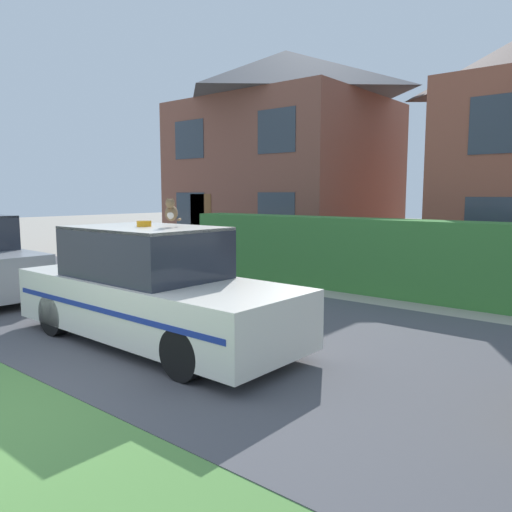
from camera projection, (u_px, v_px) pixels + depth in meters
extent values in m
cube|color=#4C4C51|center=(236.00, 330.00, 7.69)|extent=(28.00, 5.96, 0.01)
cube|color=#3D7F38|center=(343.00, 253.00, 11.04)|extent=(8.21, 0.81, 1.58)
cylinder|color=black|center=(183.00, 354.00, 5.58)|extent=(0.61, 0.21, 0.61)
cylinder|color=black|center=(264.00, 328.00, 6.66)|extent=(0.61, 0.21, 0.61)
cylinder|color=black|center=(55.00, 315.00, 7.39)|extent=(0.61, 0.21, 0.61)
cylinder|color=black|center=(135.00, 299.00, 8.48)|extent=(0.61, 0.21, 0.61)
cube|color=silver|center=(153.00, 304.00, 7.00)|extent=(4.60, 1.68, 0.75)
cube|color=#232833|center=(145.00, 252.00, 7.01)|extent=(2.16, 1.49, 0.71)
cube|color=silver|center=(144.00, 228.00, 6.97)|extent=(2.16, 1.49, 0.04)
cube|color=navy|center=(102.00, 311.00, 6.37)|extent=(4.35, 0.06, 0.07)
cube|color=navy|center=(196.00, 292.00, 7.61)|extent=(4.35, 0.06, 0.07)
cylinder|color=orange|center=(144.00, 224.00, 6.96)|extent=(0.20, 0.20, 0.08)
ellipsoid|color=brown|center=(171.00, 213.00, 6.84)|extent=(0.30, 0.30, 0.22)
ellipsoid|color=beige|center=(170.00, 215.00, 6.75)|extent=(0.12, 0.12, 0.12)
sphere|color=brown|center=(170.00, 204.00, 6.71)|extent=(0.13, 0.13, 0.13)
cone|color=brown|center=(167.00, 200.00, 6.71)|extent=(0.05, 0.05, 0.05)
cone|color=brown|center=(173.00, 200.00, 6.71)|extent=(0.05, 0.05, 0.05)
cylinder|color=brown|center=(179.00, 219.00, 6.94)|extent=(0.16, 0.18, 0.04)
cylinder|color=black|center=(31.00, 285.00, 9.79)|extent=(0.62, 0.22, 0.62)
cube|color=brown|center=(285.00, 178.00, 18.46)|extent=(6.84, 6.05, 5.35)
pyramid|color=#56565B|center=(286.00, 77.00, 18.01)|extent=(7.18, 6.35, 1.87)
cube|color=brown|center=(201.00, 225.00, 17.19)|extent=(1.00, 0.02, 2.10)
cube|color=#333D47|center=(190.00, 211.00, 17.46)|extent=(1.40, 0.02, 1.30)
cube|color=#333D47|center=(276.00, 214.00, 15.09)|extent=(1.40, 0.02, 1.30)
cube|color=#333D47|center=(189.00, 140.00, 17.16)|extent=(1.40, 0.02, 1.30)
cube|color=#333D47|center=(276.00, 131.00, 14.79)|extent=(1.40, 0.02, 1.30)
cube|color=#333D47|center=(496.00, 226.00, 11.32)|extent=(1.40, 0.02, 1.30)
cube|color=#333D47|center=(502.00, 124.00, 11.04)|extent=(1.40, 0.02, 1.30)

